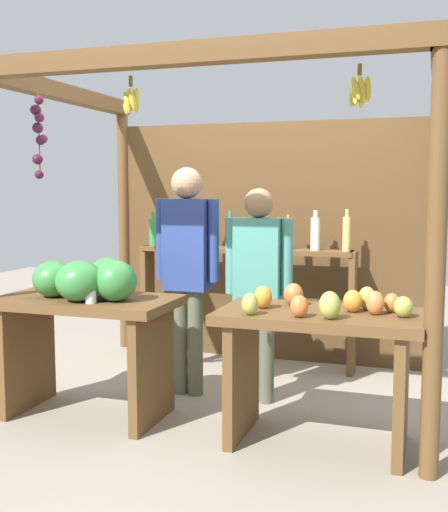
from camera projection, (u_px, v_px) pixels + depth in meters
name	position (u px, v px, depth m)	size (l,w,h in m)	color
ground_plane	(233.00, 392.00, 4.70)	(12.00, 12.00, 0.00)	gray
market_stall	(249.00, 207.00, 4.98)	(2.90, 2.12, 2.30)	brown
fruit_counter_left	(88.00, 310.00, 4.14)	(1.17, 0.67, 1.05)	brown
fruit_counter_right	(320.00, 346.00, 3.69)	(1.17, 0.64, 0.95)	brown
bottle_shelf_unit	(245.00, 271.00, 5.37)	(1.86, 0.22, 1.34)	brown
vendor_man	(187.00, 259.00, 4.57)	(0.48, 0.22, 1.65)	#585D47
vendor_woman	(259.00, 276.00, 4.42)	(0.48, 0.20, 1.50)	#575C4C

